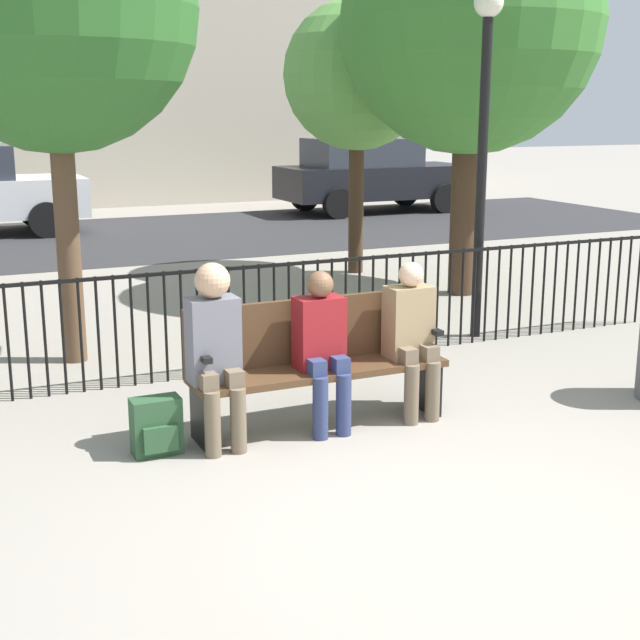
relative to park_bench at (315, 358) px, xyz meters
name	(u,v)px	position (x,y,z in m)	size (l,w,h in m)	color
ground_plane	(447,524)	(0.00, -1.79, -0.50)	(80.00, 80.00, 0.00)	gray
park_bench	(315,358)	(0.00, 0.00, 0.00)	(1.90, 0.45, 0.92)	#4C331E
seated_person_0	(215,344)	(-0.79, -0.13, 0.23)	(0.34, 0.39, 1.27)	brown
seated_person_1	(322,343)	(-0.01, -0.13, 0.15)	(0.34, 0.39, 1.16)	navy
seated_person_2	(412,332)	(0.72, -0.13, 0.15)	(0.34, 0.39, 1.17)	brown
backpack	(157,427)	(-1.21, -0.10, -0.31)	(0.33, 0.22, 0.39)	#284C2D
fence_railing	(245,310)	(-0.02, 1.46, 0.06)	(9.01, 0.03, 0.95)	black
tree_0	(471,22)	(3.59, 3.54, 2.74)	(3.09, 3.09, 4.80)	#422D1E
tree_1	(53,8)	(-1.32, 2.44, 2.58)	(2.46, 2.46, 4.32)	brown
tree_2	(357,76)	(3.06, 5.43, 2.18)	(2.02, 2.02, 3.70)	#422D1E
lamp_post	(484,109)	(2.54, 1.68, 1.75)	(0.28, 0.28, 3.37)	black
street_surface	(77,240)	(0.00, 10.21, -0.49)	(24.00, 6.00, 0.01)	#2B2B2D
parked_car_1	(371,174)	(6.72, 11.97, 0.34)	(4.20, 1.94, 1.62)	black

